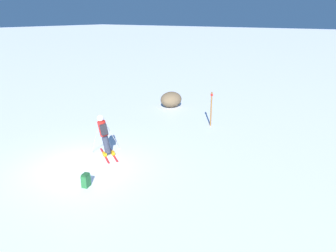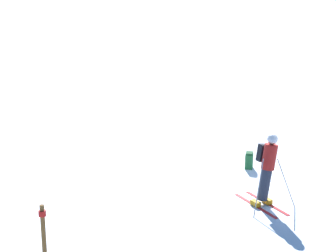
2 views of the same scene
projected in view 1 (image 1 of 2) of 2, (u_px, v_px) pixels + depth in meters
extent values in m
plane|color=white|center=(84.00, 167.00, 13.10)|extent=(300.00, 300.00, 0.00)
cube|color=red|center=(113.00, 154.00, 14.24)|extent=(1.03, 1.49, 0.01)
cube|color=red|center=(105.00, 155.00, 14.11)|extent=(1.03, 1.49, 0.01)
cube|color=orange|center=(113.00, 153.00, 14.22)|extent=(0.27, 0.31, 0.12)
cube|color=orange|center=(105.00, 154.00, 14.09)|extent=(0.27, 0.31, 0.12)
cylinder|color=#2D3342|center=(106.00, 144.00, 13.98)|extent=(0.46, 0.42, 0.84)
cylinder|color=red|center=(103.00, 128.00, 13.71)|extent=(0.55, 0.52, 0.68)
sphere|color=tan|center=(101.00, 119.00, 13.55)|extent=(0.34, 0.34, 0.26)
sphere|color=silver|center=(100.00, 118.00, 13.54)|extent=(0.40, 0.39, 0.30)
cube|color=black|center=(104.00, 130.00, 13.47)|extent=(0.38, 0.34, 0.48)
cylinder|color=#B7B7BC|center=(114.00, 138.00, 14.36)|extent=(0.79, 0.12, 1.26)
cylinder|color=#B7B7BC|center=(95.00, 142.00, 14.07)|extent=(0.11, 0.57, 1.20)
cube|color=#236633|center=(86.00, 181.00, 11.50)|extent=(0.35, 0.29, 0.44)
cube|color=#1A4C26|center=(85.00, 175.00, 11.42)|extent=(0.31, 0.27, 0.06)
ellipsoid|color=brown|center=(171.00, 99.00, 21.46)|extent=(1.54, 1.31, 1.00)
cylinder|color=brown|center=(211.00, 109.00, 17.63)|extent=(0.08, 0.08, 1.88)
cylinder|color=red|center=(212.00, 95.00, 17.38)|extent=(0.13, 0.13, 0.10)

